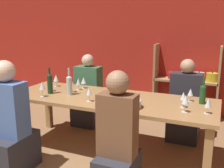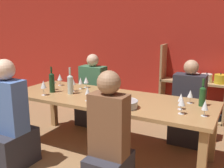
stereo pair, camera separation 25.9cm
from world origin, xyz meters
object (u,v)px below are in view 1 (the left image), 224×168
at_px(mixing_bowl, 129,103).
at_px(wine_glass_empty_a, 208,103).
at_px(wine_glass_red_e, 183,96).
at_px(wine_glass_white_b, 72,83).
at_px(wine_glass_white_a, 84,81).
at_px(wine_glass_red_b, 50,82).
at_px(wine_glass_red_d, 78,82).
at_px(wine_glass_red_f, 89,92).
at_px(wine_bottle_green, 69,84).
at_px(person_far_a, 89,99).
at_px(wine_bottle_dark, 203,93).
at_px(dining_table, 109,104).
at_px(wine_glass_white_c, 190,93).
at_px(person_far_b, 185,110).
at_px(wine_glass_empty_c, 56,78).
at_px(wine_bottle_amber, 50,83).
at_px(person_near_a, 117,150).
at_px(wine_glass_red_c, 42,86).
at_px(wine_glass_empty_b, 110,83).
at_px(shelf_unit, 186,91).
at_px(person_near_b, 10,131).
at_px(wine_glass_red_a, 186,100).

xyz_separation_m(mixing_bowl, wine_glass_empty_a, (0.80, 0.12, 0.06)).
height_order(wine_glass_red_e, wine_glass_white_b, wine_glass_red_e).
height_order(wine_glass_white_a, wine_glass_white_b, wine_glass_white_b).
bearing_deg(wine_glass_red_b, wine_glass_red_d, 34.86).
bearing_deg(wine_glass_red_f, wine_bottle_green, 156.40).
height_order(wine_bottle_green, person_far_a, person_far_a).
height_order(wine_bottle_dark, person_far_a, person_far_a).
xyz_separation_m(mixing_bowl, wine_glass_red_f, (-0.50, 0.03, 0.07)).
bearing_deg(dining_table, wine_glass_white_c, 13.69).
distance_m(wine_glass_white_a, person_far_b, 1.49).
bearing_deg(wine_glass_empty_c, wine_glass_white_a, 8.42).
distance_m(wine_glass_white_c, wine_glass_red_f, 1.18).
xyz_separation_m(dining_table, wine_bottle_amber, (-0.78, -0.12, 0.22)).
bearing_deg(person_near_a, wine_glass_white_a, 131.72).
bearing_deg(wine_glass_red_d, wine_glass_empty_c, 174.37).
height_order(wine_glass_white_a, wine_glass_red_c, wine_glass_red_c).
bearing_deg(wine_glass_empty_b, wine_glass_white_a, 176.90).
relative_size(mixing_bowl, wine_glass_red_c, 1.45).
xyz_separation_m(wine_glass_white_a, wine_glass_red_e, (1.42, -0.34, 0.02)).
distance_m(wine_glass_red_d, wine_glass_red_f, 0.59).
xyz_separation_m(wine_glass_red_c, wine_glass_red_d, (0.23, 0.49, -0.02)).
bearing_deg(wine_glass_white_c, wine_glass_empty_b, 177.43).
relative_size(wine_glass_red_c, wine_glass_empty_c, 1.12).
bearing_deg(wine_bottle_amber, person_far_a, 85.77).
relative_size(wine_glass_red_d, wine_glass_white_b, 0.95).
height_order(wine_glass_empty_b, wine_glass_empty_c, wine_glass_empty_c).
xyz_separation_m(wine_glass_red_b, wine_glass_empty_a, (2.01, -0.13, -0.02)).
relative_size(wine_glass_red_b, wine_glass_empty_c, 1.03).
height_order(wine_glass_red_b, wine_glass_white_a, wine_glass_red_b).
relative_size(wine_bottle_dark, wine_glass_empty_a, 1.88).
bearing_deg(shelf_unit, dining_table, -112.10).
bearing_deg(wine_bottle_green, wine_glass_red_f, -23.60).
xyz_separation_m(wine_glass_white_c, person_near_b, (-1.77, -1.04, -0.37)).
bearing_deg(wine_glass_empty_c, wine_bottle_green, -36.50).
xyz_separation_m(wine_glass_red_c, person_far_a, (0.06, 1.08, -0.45)).
bearing_deg(wine_glass_white_b, wine_bottle_dark, 5.06).
relative_size(wine_glass_white_b, person_far_a, 0.15).
bearing_deg(wine_bottle_amber, wine_glass_white_a, 58.36).
bearing_deg(wine_glass_white_a, dining_table, -29.89).
height_order(wine_glass_white_a, wine_glass_empty_c, wine_glass_empty_c).
bearing_deg(person_near_b, wine_glass_empty_c, 95.81).
bearing_deg(wine_glass_red_f, wine_glass_white_b, 145.76).
relative_size(shelf_unit, person_near_a, 1.04).
bearing_deg(wine_glass_red_e, mixing_bowl, -157.75).
bearing_deg(wine_glass_white_b, wine_bottle_green, -70.44).
height_order(wine_bottle_green, wine_glass_empty_c, wine_bottle_green).
distance_m(wine_glass_red_b, person_near_b, 0.89).
bearing_deg(wine_bottle_green, dining_table, 8.51).
relative_size(wine_glass_red_a, wine_glass_red_e, 1.03).
distance_m(wine_bottle_dark, wine_glass_red_c, 1.91).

